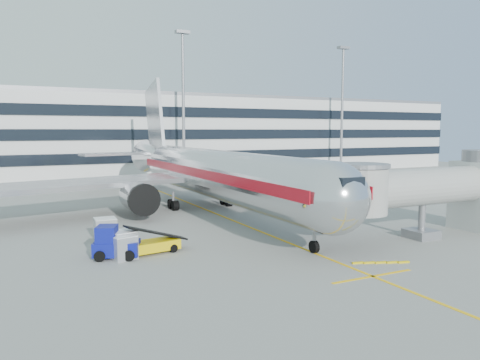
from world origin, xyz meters
name	(u,v)px	position (x,y,z in m)	size (l,w,h in m)	color
ground	(260,231)	(0.00, 0.00, 0.00)	(180.00, 180.00, 0.00)	gray
lead_in_line	(214,213)	(0.00, 10.00, 0.01)	(0.25, 70.00, 0.01)	yellow
stop_bar	(373,276)	(0.00, -14.00, 0.01)	(6.00, 0.25, 0.01)	yellow
main_jet	(208,172)	(0.00, 11.72, 4.23)	(50.95, 48.70, 16.06)	silver
jet_bridge	(438,189)	(12.18, -8.00, 3.87)	(17.80, 4.50, 7.00)	silver
terminal	(117,135)	(0.00, 57.95, 7.80)	(150.00, 24.25, 15.60)	silver
light_mast_centre	(183,94)	(8.00, 42.00, 14.88)	(2.40, 1.20, 25.45)	gray
light_mast_east	(342,100)	(42.00, 42.00, 14.88)	(2.40, 1.20, 25.45)	gray
belt_loader	(149,245)	(-10.59, -2.96, 0.62)	(4.67, 2.29, 2.18)	#D8B709
baggage_tug	(114,244)	(-13.04, -3.07, 0.98)	(3.43, 2.81, 2.25)	navy
cargo_container_left	(123,247)	(-12.51, -3.52, 0.82)	(1.84, 1.84, 1.62)	#B3B5BB
cargo_container_right	(105,229)	(-12.55, 2.68, 0.88)	(1.72, 1.72, 1.75)	#B3B5BB
cargo_container_front	(122,243)	(-12.41, -2.74, 0.89)	(2.05, 2.05, 1.76)	#B3B5BB
ramp_worker	(127,242)	(-11.96, -2.41, 0.88)	(0.64, 0.42, 1.76)	#B7FB1A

